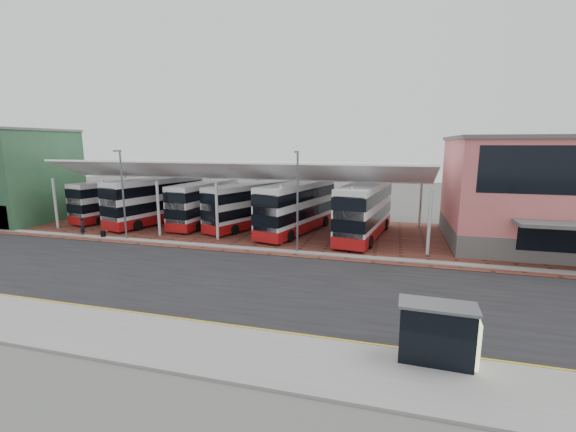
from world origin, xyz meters
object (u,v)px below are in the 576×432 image
at_px(bus_3, 250,206).
at_px(bus_0, 118,200).
at_px(bus_4, 297,208).
at_px(pedestrian, 83,226).
at_px(bus_shelter, 444,330).
at_px(terminal, 567,192).
at_px(bus_1, 156,201).
at_px(bus_5, 365,210).
at_px(bus_2, 206,203).

bearing_deg(bus_3, bus_0, -159.48).
bearing_deg(bus_4, pedestrian, -145.56).
bearing_deg(pedestrian, bus_shelter, -137.18).
height_order(terminal, bus_shelter, terminal).
bearing_deg(bus_1, bus_5, 12.78).
distance_m(bus_4, pedestrian, 20.34).
bearing_deg(bus_0, bus_5, 8.47).
distance_m(bus_3, pedestrian, 15.91).
distance_m(terminal, bus_0, 44.60).
xyz_separation_m(bus_2, bus_5, (16.97, -1.44, 0.23)).
distance_m(bus_2, bus_5, 17.04).
height_order(bus_3, bus_shelter, bus_3).
distance_m(bus_2, pedestrian, 11.91).
xyz_separation_m(bus_0, bus_2, (11.29, -0.14, 0.05)).
height_order(bus_2, bus_4, bus_4).
bearing_deg(pedestrian, terminal, -101.68).
distance_m(bus_2, bus_3, 5.16).
relative_size(pedestrian, bus_shelter, 0.59).
xyz_separation_m(terminal, bus_1, (-38.71, -0.24, -2.17)).
relative_size(bus_2, bus_4, 0.93).
relative_size(bus_2, pedestrian, 6.21).
height_order(bus_0, pedestrian, bus_0).
relative_size(terminal, bus_1, 1.51).
bearing_deg(bus_3, bus_5, 16.21).
bearing_deg(pedestrian, bus_2, -68.49).
xyz_separation_m(bus_1, bus_shelter, (27.02, -21.54, -0.86)).
height_order(bus_4, bus_shelter, bus_4).
bearing_deg(bus_1, bus_shelter, -24.26).
relative_size(bus_2, bus_shelter, 3.67).
distance_m(bus_1, pedestrian, 8.07).
bearing_deg(pedestrian, bus_1, -45.12).
xyz_separation_m(bus_2, bus_3, (5.16, -0.26, 0.00)).
bearing_deg(bus_5, bus_0, -174.89).
bearing_deg(bus_shelter, terminal, 63.90).
bearing_deg(bus_4, bus_5, 12.17).
bearing_deg(bus_3, bus_shelter, -31.56).
bearing_deg(bus_2, terminal, 3.30).
relative_size(bus_0, bus_4, 0.92).
distance_m(bus_3, bus_shelter, 27.54).
bearing_deg(bus_3, bus_4, 12.02).
bearing_deg(bus_2, bus_shelter, -41.75).
xyz_separation_m(terminal, bus_5, (-16.26, -0.84, -2.12)).
relative_size(bus_0, bus_2, 0.99).
distance_m(bus_0, bus_shelter, 39.83).
xyz_separation_m(bus_5, pedestrian, (-25.58, -6.69, -1.58)).
relative_size(bus_2, bus_3, 1.00).
bearing_deg(bus_0, bus_1, 2.07).
height_order(bus_1, bus_2, bus_1).
bearing_deg(bus_4, bus_3, -175.47).
bearing_deg(bus_2, bus_1, -166.88).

